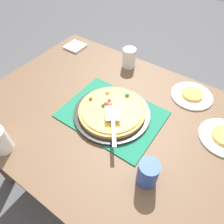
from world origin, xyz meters
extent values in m
plane|color=#4C4C51|center=(0.00, 0.00, 0.00)|extent=(8.00, 8.00, 0.00)
cube|color=brown|center=(0.00, 0.00, 0.73)|extent=(1.40, 1.00, 0.03)
cube|color=brown|center=(-0.64, 0.44, 0.36)|extent=(0.07, 0.07, 0.72)
cube|color=#196B4C|center=(0.00, 0.00, 0.75)|extent=(0.48, 0.36, 0.01)
cylinder|color=black|center=(0.00, 0.00, 0.76)|extent=(0.38, 0.38, 0.01)
cylinder|color=tan|center=(0.00, 0.00, 0.78)|extent=(0.33, 0.33, 0.02)
cylinder|color=#EAB747|center=(0.00, 0.00, 0.79)|extent=(0.30, 0.30, 0.01)
sphere|color=red|center=(-0.03, 0.00, 0.80)|extent=(0.03, 0.03, 0.03)
sphere|color=#338433|center=(-0.04, -0.01, 0.80)|extent=(0.02, 0.02, 0.02)
sphere|color=#338433|center=(0.01, 0.12, 0.80)|extent=(0.02, 0.02, 0.02)
sphere|color=#E5CC7F|center=(-0.08, 0.08, 0.80)|extent=(0.02, 0.02, 0.02)
sphere|color=red|center=(-0.04, 0.04, 0.80)|extent=(0.02, 0.02, 0.02)
sphere|color=#E5CC7F|center=(0.06, -0.05, 0.80)|extent=(0.03, 0.03, 0.03)
sphere|color=red|center=(-0.12, -0.01, 0.80)|extent=(0.02, 0.02, 0.02)
sphere|color=#B76675|center=(-0.02, 0.01, 0.80)|extent=(0.03, 0.03, 0.03)
cylinder|color=white|center=(0.50, 0.17, 0.76)|extent=(0.22, 0.22, 0.01)
cylinder|color=white|center=(0.28, 0.36, 0.76)|extent=(0.22, 0.22, 0.01)
cylinder|color=#EAB747|center=(0.50, 0.17, 0.77)|extent=(0.11, 0.11, 0.02)
cylinder|color=gold|center=(0.28, 0.36, 0.77)|extent=(0.11, 0.11, 0.02)
cylinder|color=#3351AD|center=(0.30, -0.20, 0.81)|extent=(0.08, 0.08, 0.12)
cylinder|color=white|center=(-0.15, 0.39, 0.81)|extent=(0.08, 0.08, 0.12)
cube|color=silver|center=(0.03, -0.04, 0.82)|extent=(0.11, 0.11, 0.00)
cube|color=#B2B2B7|center=(0.10, -0.13, 0.82)|extent=(0.10, 0.12, 0.01)
cube|color=white|center=(-0.57, 0.36, 0.76)|extent=(0.12, 0.12, 0.02)
camera|label=1|loc=(0.39, -0.56, 1.54)|focal=33.42mm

